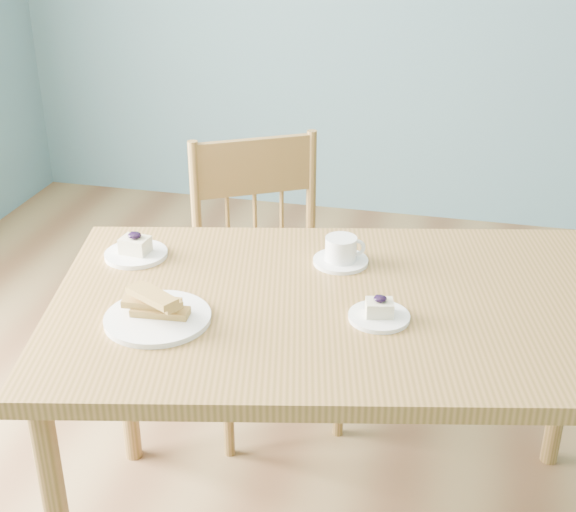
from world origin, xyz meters
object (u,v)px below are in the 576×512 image
at_px(dining_table, 355,328).
at_px(dining_chair, 266,284).
at_px(cheesecake_plate_far, 136,250).
at_px(coffee_cup, 341,252).
at_px(biscotti_plate, 157,312).
at_px(cheesecake_plate_near, 379,313).

distance_m(dining_table, dining_chair, 0.71).
relative_size(dining_table, cheesecake_plate_far, 9.67).
xyz_separation_m(cheesecake_plate_far, coffee_cup, (0.54, 0.09, 0.01)).
bearing_deg(dining_table, coffee_cup, 98.00).
bearing_deg(biscotti_plate, cheesecake_plate_far, 121.07).
xyz_separation_m(coffee_cup, biscotti_plate, (-0.36, -0.39, -0.01)).
relative_size(dining_chair, coffee_cup, 6.55).
height_order(dining_chair, coffee_cup, dining_chair).
relative_size(cheesecake_plate_far, biscotti_plate, 0.68).
xyz_separation_m(cheesecake_plate_near, cheesecake_plate_far, (-0.67, 0.17, 0.00)).
height_order(dining_table, dining_chair, dining_chair).
bearing_deg(cheesecake_plate_near, coffee_cup, 117.22).
bearing_deg(biscotti_plate, dining_chair, 86.14).
bearing_deg(coffee_cup, dining_chair, 109.50).
xyz_separation_m(dining_table, coffee_cup, (-0.07, 0.19, 0.11)).
xyz_separation_m(dining_chair, coffee_cup, (0.31, -0.38, 0.33)).
relative_size(cheesecake_plate_near, biscotti_plate, 0.58).
bearing_deg(cheesecake_plate_near, dining_chair, 124.62).
xyz_separation_m(dining_table, cheesecake_plate_far, (-0.61, 0.10, 0.10)).
relative_size(coffee_cup, biscotti_plate, 0.59).
relative_size(cheesecake_plate_near, cheesecake_plate_far, 0.85).
bearing_deg(cheesecake_plate_near, cheesecake_plate_far, 165.57).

